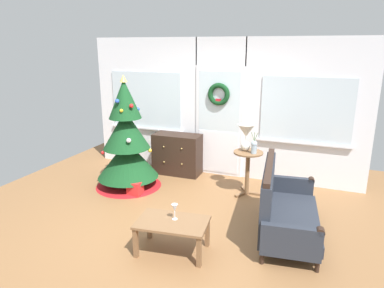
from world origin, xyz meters
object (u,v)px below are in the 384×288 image
object	(u,v)px
side_table	(248,164)
wine_glass	(175,208)
coffee_table	(172,226)
gift_box	(135,188)
flower_vase	(254,146)
christmas_tree	(127,145)
dresser_cabinet	(177,154)
table_lamp	(246,134)
settee_sofa	(282,207)

from	to	relation	value
side_table	wine_glass	xyz separation A→B (m)	(-0.43, -1.96, 0.02)
coffee_table	side_table	bearing A→B (deg)	77.61
side_table	gift_box	xyz separation A→B (m)	(-1.72, -0.72, -0.41)
flower_vase	coffee_table	size ratio (longest dim) A/B	0.39
christmas_tree	dresser_cabinet	distance (m)	1.11
table_lamp	flower_vase	distance (m)	0.25
dresser_cabinet	christmas_tree	bearing A→B (deg)	-121.63
side_table	wine_glass	distance (m)	2.00
dresser_cabinet	coffee_table	world-z (taller)	dresser_cabinet
side_table	gift_box	bearing A→B (deg)	-157.35
flower_vase	coffee_table	xyz separation A→B (m)	(-0.54, -1.95, -0.51)
flower_vase	gift_box	xyz separation A→B (m)	(-1.82, -0.66, -0.74)
settee_sofa	wine_glass	world-z (taller)	settee_sofa
side_table	table_lamp	world-z (taller)	table_lamp
dresser_cabinet	wine_glass	xyz separation A→B (m)	(1.04, -2.42, 0.15)
settee_sofa	wine_glass	distance (m)	1.43
dresser_cabinet	flower_vase	distance (m)	1.72
dresser_cabinet	table_lamp	xyz separation A→B (m)	(1.41, -0.43, 0.63)
wine_glass	gift_box	bearing A→B (deg)	136.08
coffee_table	christmas_tree	bearing A→B (deg)	134.87
side_table	coffee_table	xyz separation A→B (m)	(-0.44, -2.01, -0.18)
table_lamp	coffee_table	distance (m)	2.20
coffee_table	wine_glass	distance (m)	0.21
coffee_table	table_lamp	bearing A→B (deg)	79.45
settee_sofa	gift_box	bearing A→B (deg)	170.94
table_lamp	wine_glass	size ratio (longest dim) A/B	2.26
side_table	wine_glass	size ratio (longest dim) A/B	3.77
christmas_tree	side_table	distance (m)	2.08
gift_box	christmas_tree	bearing A→B (deg)	136.05
settee_sofa	dresser_cabinet	bearing A→B (deg)	144.21
christmas_tree	side_table	world-z (taller)	christmas_tree
christmas_tree	dresser_cabinet	bearing A→B (deg)	58.37
side_table	flower_vase	xyz separation A→B (m)	(0.10, -0.06, 0.33)
christmas_tree	flower_vase	distance (m)	2.16
flower_vase	wine_glass	xyz separation A→B (m)	(-0.53, -1.90, -0.31)
settee_sofa	coffee_table	bearing A→B (deg)	-141.67
settee_sofa	wine_glass	size ratio (longest dim) A/B	8.60
table_lamp	coffee_table	size ratio (longest dim) A/B	0.49
christmas_tree	dresser_cabinet	size ratio (longest dim) A/B	2.14
table_lamp	wine_glass	world-z (taller)	table_lamp
table_lamp	flower_vase	bearing A→B (deg)	-32.01
christmas_tree	table_lamp	world-z (taller)	christmas_tree
dresser_cabinet	table_lamp	size ratio (longest dim) A/B	2.07
dresser_cabinet	coffee_table	distance (m)	2.69
settee_sofa	gift_box	world-z (taller)	settee_sofa
settee_sofa	christmas_tree	bearing A→B (deg)	166.01
dresser_cabinet	wine_glass	world-z (taller)	dresser_cabinet
side_table	christmas_tree	bearing A→B (deg)	-168.15
side_table	gift_box	size ratio (longest dim) A/B	3.25
flower_vase	wine_glass	size ratio (longest dim) A/B	1.79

